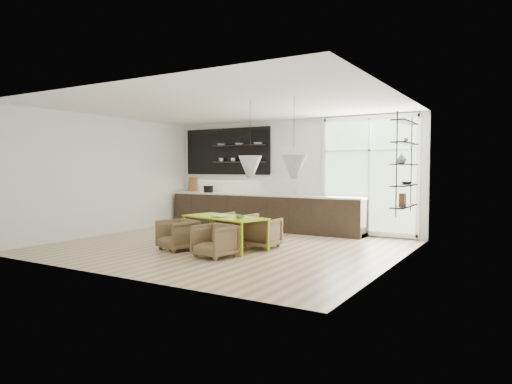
% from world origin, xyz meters
% --- Properties ---
extents(room, '(7.02, 6.01, 2.91)m').
position_xyz_m(room, '(0.58, 1.10, 1.46)').
color(room, '#D4BA8C').
rests_on(room, ground).
extents(kitchen_run, '(5.54, 0.69, 2.75)m').
position_xyz_m(kitchen_run, '(-0.70, 2.69, 0.60)').
color(kitchen_run, black).
rests_on(kitchen_run, ground).
extents(right_shelving, '(0.26, 1.22, 1.90)m').
position_xyz_m(right_shelving, '(3.36, 1.17, 1.65)').
color(right_shelving, black).
rests_on(right_shelving, ground).
extents(dining_table, '(1.92, 1.18, 0.65)m').
position_xyz_m(dining_table, '(0.16, -0.20, 0.61)').
color(dining_table, '#9ABC0C').
rests_on(dining_table, ground).
extents(armchair_back_left, '(0.73, 0.75, 0.65)m').
position_xyz_m(armchair_back_left, '(-0.09, 0.64, 0.33)').
color(armchair_back_left, brown).
rests_on(armchair_back_left, ground).
extents(armchair_back_right, '(0.68, 0.70, 0.63)m').
position_xyz_m(armchair_back_right, '(0.75, 0.26, 0.31)').
color(armchair_back_right, brown).
rests_on(armchair_back_right, ground).
extents(armchair_front_left, '(0.82, 0.84, 0.61)m').
position_xyz_m(armchair_front_left, '(-0.56, -0.80, 0.30)').
color(armchair_front_left, brown).
rests_on(armchair_front_left, ground).
extents(armchair_front_right, '(0.75, 0.76, 0.61)m').
position_xyz_m(armchair_front_right, '(0.52, -1.03, 0.30)').
color(armchair_front_right, brown).
rests_on(armchair_front_right, ground).
extents(wire_stool, '(0.37, 0.37, 0.46)m').
position_xyz_m(wire_stool, '(-1.40, -0.16, 0.30)').
color(wire_stool, black).
rests_on(wire_stool, ground).
extents(table_book, '(0.29, 0.36, 0.03)m').
position_xyz_m(table_book, '(-0.00, -0.25, 0.67)').
color(table_book, white).
rests_on(table_book, dining_table).
extents(table_bowl, '(0.23, 0.23, 0.06)m').
position_xyz_m(table_bowl, '(0.59, -0.31, 0.68)').
color(table_bowl, '#4C8550').
rests_on(table_bowl, dining_table).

